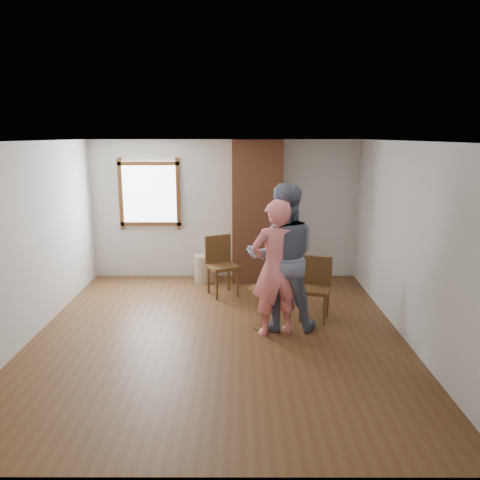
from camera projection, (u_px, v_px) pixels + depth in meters
The scene contains 12 objects.
ground at pixel (219, 334), 6.42m from camera, with size 5.50×5.50×0.00m, color brown.
room_shell at pixel (215, 198), 6.61m from camera, with size 5.04×5.52×2.62m.
brick_chimney at pixel (257, 212), 8.57m from camera, with size 0.90×0.50×2.60m, color #AE5F3D.
stoneware_crock at pixel (205, 268), 8.70m from camera, with size 0.40×0.40×0.51m, color tan.
dark_pot at pixel (211, 277), 8.74m from camera, with size 0.16×0.16×0.16m, color black.
dining_chair_left at pixel (221, 262), 7.96m from camera, with size 0.62×0.62×1.01m.
dining_chair_right at pixel (316, 285), 6.90m from camera, with size 0.54×0.54×0.92m.
side_table at pixel (263, 301), 6.54m from camera, with size 0.40×0.40×0.60m.
cake_plate at pixel (263, 288), 6.49m from camera, with size 0.18×0.18×0.01m, color white.
cake_slice at pixel (264, 285), 6.48m from camera, with size 0.08×0.07×0.06m, color silver.
man at pixel (282, 257), 6.45m from camera, with size 0.99×0.77×2.05m, color #161B3E.
person_pink at pixel (275, 268), 6.25m from camera, with size 0.68×0.45×1.86m, color #FD7E7F.
Camera 1 is at (0.30, -5.98, 2.67)m, focal length 35.00 mm.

